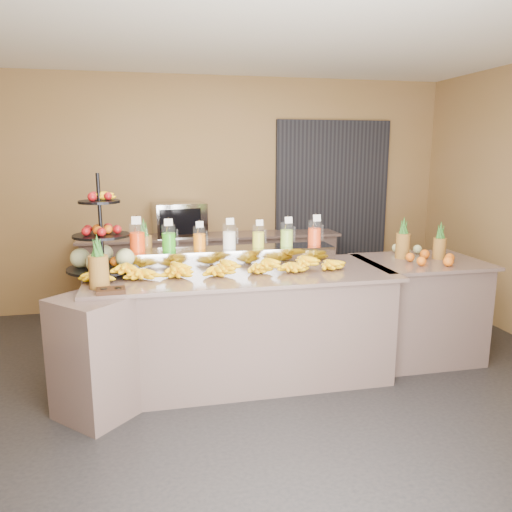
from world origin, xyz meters
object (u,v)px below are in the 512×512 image
object	(u,v)px
pitcher_tray	(229,257)
oven_warmer	(179,219)
fruit_stand	(107,248)
right_fruit_pile	(424,253)
banana_heap	(219,265)
condiment_caddy	(111,291)

from	to	relation	value
pitcher_tray	oven_warmer	size ratio (longest dim) A/B	3.14
pitcher_tray	fruit_stand	xyz separation A→B (m)	(-1.02, -0.10, 0.13)
right_fruit_pile	fruit_stand	bearing A→B (deg)	177.88
pitcher_tray	banana_heap	world-z (taller)	banana_heap
pitcher_tray	oven_warmer	bearing A→B (deg)	101.03
condiment_caddy	oven_warmer	size ratio (longest dim) A/B	0.33
banana_heap	oven_warmer	xyz separation A→B (m)	(-0.18, 1.99, 0.12)
condiment_caddy	oven_warmer	bearing A→B (deg)	74.98
condiment_caddy	right_fruit_pile	size ratio (longest dim) A/B	0.44
fruit_stand	right_fruit_pile	distance (m)	2.79
banana_heap	right_fruit_pile	world-z (taller)	right_fruit_pile
banana_heap	oven_warmer	distance (m)	2.00
oven_warmer	pitcher_tray	bearing A→B (deg)	-86.76
fruit_stand	pitcher_tray	bearing A→B (deg)	-10.88
banana_heap	fruit_stand	world-z (taller)	fruit_stand
oven_warmer	right_fruit_pile	bearing A→B (deg)	-49.67
banana_heap	condiment_caddy	world-z (taller)	banana_heap
pitcher_tray	condiment_caddy	world-z (taller)	pitcher_tray
right_fruit_pile	oven_warmer	distance (m)	2.81
banana_heap	right_fruit_pile	size ratio (longest dim) A/B	4.65
right_fruit_pile	pitcher_tray	bearing A→B (deg)	173.33
pitcher_tray	right_fruit_pile	xyz separation A→B (m)	(1.77, -0.21, -0.00)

